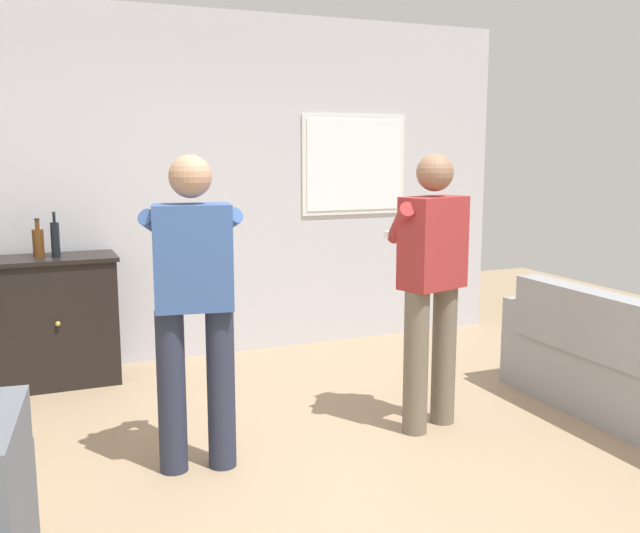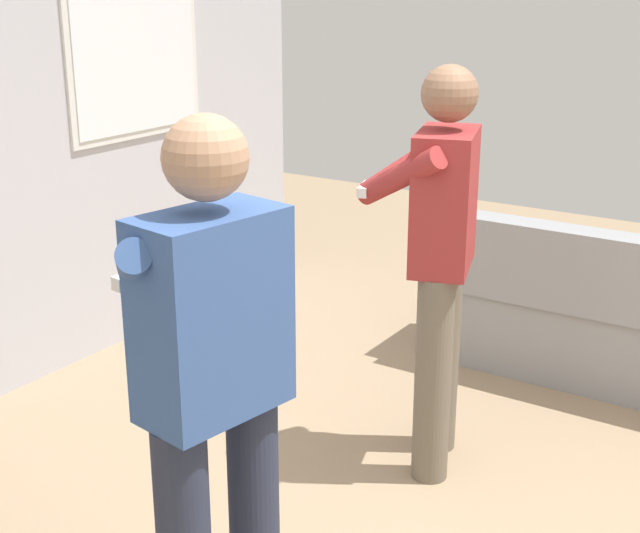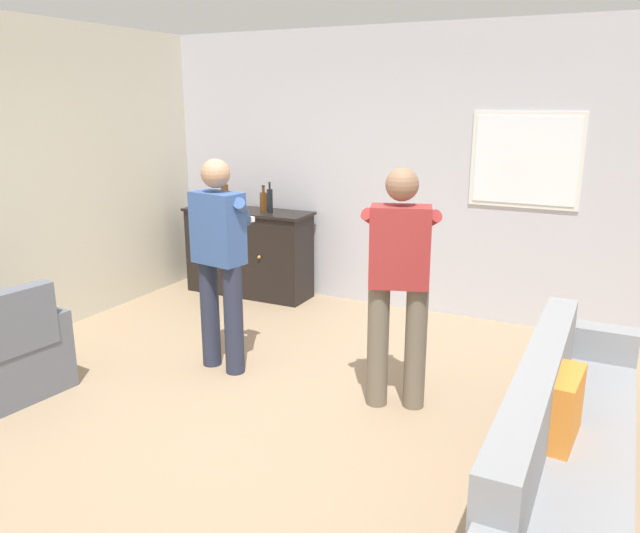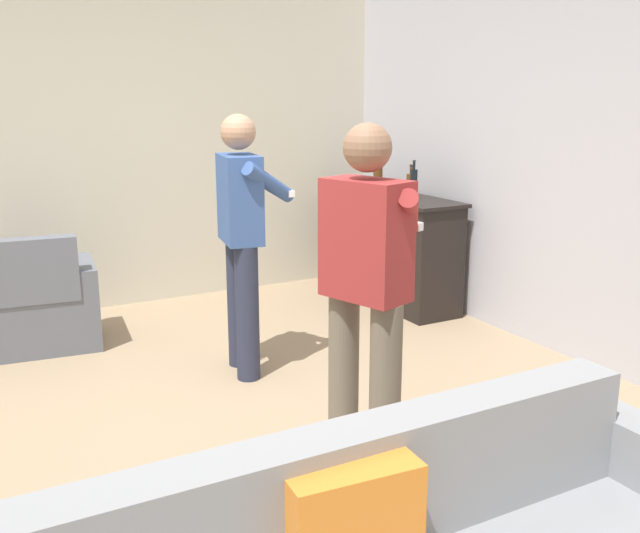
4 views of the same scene
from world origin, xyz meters
name	(u,v)px [view 4 (image 4 of 4)]	position (x,y,z in m)	size (l,w,h in m)	color
ground	(209,429)	(0.00, 0.00, 0.00)	(10.40, 10.40, 0.00)	#9E8466
wall_back_with_window	(577,153)	(0.03, 2.66, 1.40)	(5.20, 0.15, 2.80)	silver
wall_side_left	(91,143)	(-2.66, 0.00, 1.40)	(0.12, 5.20, 2.80)	beige
armchair	(33,309)	(-1.83, -0.65, 0.29)	(0.73, 0.95, 0.85)	slate
sideboard_cabinet	(394,248)	(-1.58, 2.30, 0.47)	(1.43, 0.49, 0.94)	black
bottle_wine_green	(378,175)	(-1.88, 2.31, 1.08)	(0.08, 0.08, 0.33)	#593314
bottle_liquor_amber	(411,185)	(-1.39, 2.33, 1.05)	(0.08, 0.08, 0.28)	#593314
bottle_spirits_clear	(414,184)	(-1.28, 2.27, 1.08)	(0.06, 0.06, 0.32)	black
person_standing_left	(243,233)	(-0.69, 0.51, 0.94)	(0.55, 0.50, 1.68)	#282D42
person_standing_right	(367,285)	(0.76, 0.53, 0.94)	(0.53, 0.52, 1.68)	#6B6051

